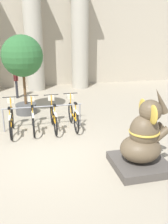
# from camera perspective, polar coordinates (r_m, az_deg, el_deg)

# --- Properties ---
(ground_plane) EXTENTS (60.00, 60.00, 0.00)m
(ground_plane) POSITION_cam_1_polar(r_m,az_deg,el_deg) (6.60, -7.19, -9.89)
(ground_plane) COLOR #9E937F
(building_facade) EXTENTS (20.00, 0.20, 6.00)m
(building_facade) POSITION_cam_1_polar(r_m,az_deg,el_deg) (14.40, -11.74, 17.66)
(building_facade) COLOR #B2A893
(building_facade) RESTS_ON ground_plane
(column_middle) EXTENTS (1.15, 1.15, 5.16)m
(column_middle) POSITION_cam_1_polar(r_m,az_deg,el_deg) (13.41, -11.47, 16.03)
(column_middle) COLOR #ADA899
(column_middle) RESTS_ON ground_plane
(column_right) EXTENTS (1.15, 1.15, 5.16)m
(column_right) POSITION_cam_1_polar(r_m,az_deg,el_deg) (13.72, -0.96, 16.42)
(column_right) COLOR #ADA899
(column_right) RESTS_ON ground_plane
(bike_rack) EXTENTS (2.56, 0.05, 0.77)m
(bike_rack) POSITION_cam_1_polar(r_m,az_deg,el_deg) (8.16, -9.45, 0.04)
(bike_rack) COLOR gray
(bike_rack) RESTS_ON ground_plane
(bicycle_0) EXTENTS (0.48, 1.70, 1.06)m
(bicycle_0) POSITION_cam_1_polar(r_m,az_deg,el_deg) (8.08, -16.26, -1.80)
(bicycle_0) COLOR black
(bicycle_0) RESTS_ON ground_plane
(bicycle_1) EXTENTS (0.48, 1.70, 1.06)m
(bicycle_1) POSITION_cam_1_polar(r_m,az_deg,el_deg) (8.10, -11.64, -1.38)
(bicycle_1) COLOR black
(bicycle_1) RESTS_ON ground_plane
(bicycle_2) EXTENTS (0.48, 1.70, 1.06)m
(bicycle_2) POSITION_cam_1_polar(r_m,az_deg,el_deg) (8.10, -7.01, -1.13)
(bicycle_2) COLOR black
(bicycle_2) RESTS_ON ground_plane
(bicycle_3) EXTENTS (0.48, 1.70, 1.06)m
(bicycle_3) POSITION_cam_1_polar(r_m,az_deg,el_deg) (8.23, -2.51, -0.68)
(bicycle_3) COLOR black
(bicycle_3) RESTS_ON ground_plane
(elephant_statue) EXTENTS (1.24, 1.24, 1.93)m
(elephant_statue) POSITION_cam_1_polar(r_m,az_deg,el_deg) (5.91, 13.30, -6.75)
(elephant_statue) COLOR #4C4742
(elephant_statue) RESTS_ON ground_plane
(person_pedestrian) EXTENTS (0.22, 0.47, 1.69)m
(person_pedestrian) POSITION_cam_1_polar(r_m,az_deg,el_deg) (12.12, -15.34, 7.83)
(person_pedestrian) COLOR #28282D
(person_pedestrian) RESTS_ON ground_plane
(potted_tree) EXTENTS (1.50, 1.50, 2.94)m
(potted_tree) POSITION_cam_1_polar(r_m,az_deg,el_deg) (9.49, -13.89, 11.53)
(potted_tree) COLOR #4C4C4C
(potted_tree) RESTS_ON ground_plane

